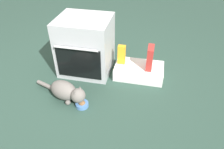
% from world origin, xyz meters
% --- Properties ---
extents(ground, '(8.00, 8.00, 0.00)m').
position_xyz_m(ground, '(0.00, 0.00, 0.00)').
color(ground, '#284238').
extents(oven, '(0.62, 0.59, 0.69)m').
position_xyz_m(oven, '(0.02, 0.36, 0.35)').
color(oven, '#B7BABF').
rests_on(oven, ground).
extents(pantry_cabinet, '(0.59, 0.35, 0.15)m').
position_xyz_m(pantry_cabinet, '(0.69, 0.35, 0.07)').
color(pantry_cabinet, white).
rests_on(pantry_cabinet, ground).
extents(food_bowl, '(0.14, 0.14, 0.07)m').
position_xyz_m(food_bowl, '(0.17, -0.31, 0.03)').
color(food_bowl, '#4C7AB7').
rests_on(food_bowl, ground).
extents(cat, '(0.65, 0.30, 0.22)m').
position_xyz_m(cat, '(-0.02, -0.24, 0.12)').
color(cat, slate).
rests_on(cat, ground).
extents(juice_carton, '(0.09, 0.06, 0.24)m').
position_xyz_m(juice_carton, '(0.46, 0.38, 0.27)').
color(juice_carton, orange).
rests_on(juice_carton, pantry_cabinet).
extents(cereal_box, '(0.07, 0.18, 0.28)m').
position_xyz_m(cereal_box, '(0.81, 0.34, 0.29)').
color(cereal_box, '#B72D28').
rests_on(cereal_box, pantry_cabinet).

